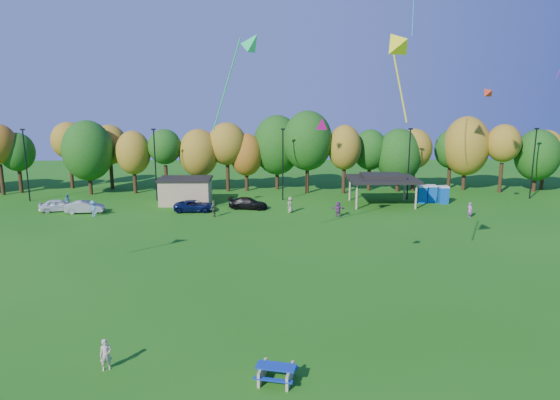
{
  "coord_description": "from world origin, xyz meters",
  "views": [
    {
      "loc": [
        0.09,
        -22.37,
        13.23
      ],
      "look_at": [
        0.8,
        6.0,
        7.21
      ],
      "focal_mm": 32.0,
      "sensor_mm": 36.0,
      "label": 1
    }
  ],
  "objects_px": {
    "porta_potties": "(432,194)",
    "car_d": "(248,203)",
    "kite_flyer": "(106,355)",
    "car_c": "(194,206)",
    "picnic_table": "(276,372)",
    "car_b": "(85,207)",
    "car_a": "(58,205)"
  },
  "relations": [
    {
      "from": "picnic_table",
      "to": "car_a",
      "type": "bearing_deg",
      "value": 138.23
    },
    {
      "from": "car_c",
      "to": "car_b",
      "type": "bearing_deg",
      "value": 91.25
    },
    {
      "from": "car_b",
      "to": "porta_potties",
      "type": "bearing_deg",
      "value": -90.35
    },
    {
      "from": "porta_potties",
      "to": "car_d",
      "type": "distance_m",
      "value": 22.88
    },
    {
      "from": "kite_flyer",
      "to": "car_d",
      "type": "distance_m",
      "value": 35.47
    },
    {
      "from": "kite_flyer",
      "to": "car_c",
      "type": "distance_m",
      "value": 33.81
    },
    {
      "from": "car_b",
      "to": "car_d",
      "type": "height_order",
      "value": "car_b"
    },
    {
      "from": "porta_potties",
      "to": "car_a",
      "type": "height_order",
      "value": "porta_potties"
    },
    {
      "from": "car_d",
      "to": "car_a",
      "type": "bearing_deg",
      "value": 103.2
    },
    {
      "from": "car_a",
      "to": "car_b",
      "type": "distance_m",
      "value": 3.5
    },
    {
      "from": "car_d",
      "to": "picnic_table",
      "type": "bearing_deg",
      "value": -164.45
    },
    {
      "from": "kite_flyer",
      "to": "car_c",
      "type": "height_order",
      "value": "kite_flyer"
    },
    {
      "from": "porta_potties",
      "to": "car_b",
      "type": "bearing_deg",
      "value": -173.86
    },
    {
      "from": "car_a",
      "to": "car_d",
      "type": "height_order",
      "value": "car_a"
    },
    {
      "from": "picnic_table",
      "to": "car_d",
      "type": "xyz_separation_m",
      "value": [
        -2.66,
        36.25,
        0.2
      ]
    },
    {
      "from": "car_a",
      "to": "porta_potties",
      "type": "bearing_deg",
      "value": -101.85
    },
    {
      "from": "porta_potties",
      "to": "car_b",
      "type": "distance_m",
      "value": 41.43
    },
    {
      "from": "kite_flyer",
      "to": "car_d",
      "type": "height_order",
      "value": "kite_flyer"
    },
    {
      "from": "picnic_table",
      "to": "kite_flyer",
      "type": "distance_m",
      "value": 8.38
    },
    {
      "from": "porta_potties",
      "to": "car_b",
      "type": "relative_size",
      "value": 0.89
    },
    {
      "from": "car_c",
      "to": "car_a",
      "type": "bearing_deg",
      "value": 87.28
    },
    {
      "from": "kite_flyer",
      "to": "car_b",
      "type": "bearing_deg",
      "value": 85.61
    },
    {
      "from": "car_b",
      "to": "picnic_table",
      "type": "bearing_deg",
      "value": -155.04
    },
    {
      "from": "picnic_table",
      "to": "car_b",
      "type": "xyz_separation_m",
      "value": [
        -21.15,
        34.58,
        0.23
      ]
    },
    {
      "from": "picnic_table",
      "to": "car_b",
      "type": "relative_size",
      "value": 0.51
    },
    {
      "from": "kite_flyer",
      "to": "car_c",
      "type": "bearing_deg",
      "value": 65.42
    },
    {
      "from": "car_c",
      "to": "car_d",
      "type": "height_order",
      "value": "car_d"
    },
    {
      "from": "car_b",
      "to": "car_c",
      "type": "distance_m",
      "value": 12.34
    },
    {
      "from": "picnic_table",
      "to": "car_b",
      "type": "distance_m",
      "value": 40.53
    },
    {
      "from": "porta_potties",
      "to": "car_c",
      "type": "relative_size",
      "value": 0.81
    },
    {
      "from": "car_d",
      "to": "car_b",
      "type": "bearing_deg",
      "value": 106.52
    },
    {
      "from": "car_a",
      "to": "car_d",
      "type": "xyz_separation_m",
      "value": [
        21.86,
        0.71,
        -0.05
      ]
    }
  ]
}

